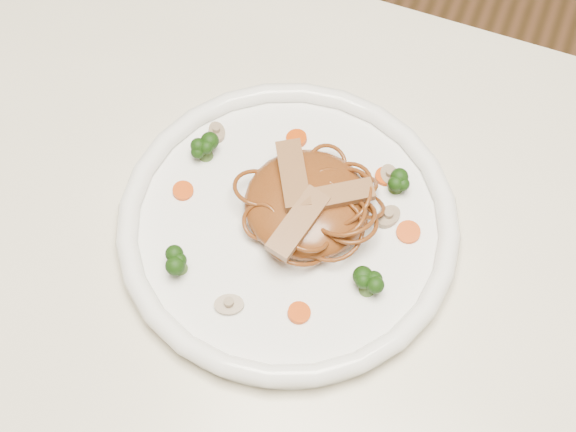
% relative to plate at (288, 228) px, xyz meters
% --- Properties ---
extents(table, '(1.20, 0.80, 0.75)m').
position_rel_plate_xyz_m(table, '(0.08, -0.10, -0.11)').
color(table, white).
rests_on(table, ground).
extents(plate, '(0.36, 0.36, 0.02)m').
position_rel_plate_xyz_m(plate, '(0.00, 0.00, 0.00)').
color(plate, white).
rests_on(plate, table).
extents(noodle_mound, '(0.13, 0.13, 0.04)m').
position_rel_plate_xyz_m(noodle_mound, '(0.01, 0.02, 0.02)').
color(noodle_mound, brown).
rests_on(noodle_mound, plate).
extents(chicken_a, '(0.06, 0.05, 0.01)m').
position_rel_plate_xyz_m(chicken_a, '(0.04, 0.02, 0.04)').
color(chicken_a, '#A1734C').
rests_on(chicken_a, noodle_mound).
extents(chicken_b, '(0.05, 0.07, 0.01)m').
position_rel_plate_xyz_m(chicken_b, '(-0.01, 0.03, 0.05)').
color(chicken_b, '#A1734C').
rests_on(chicken_b, noodle_mound).
extents(chicken_c, '(0.04, 0.07, 0.01)m').
position_rel_plate_xyz_m(chicken_c, '(0.02, -0.02, 0.05)').
color(chicken_c, '#A1734C').
rests_on(chicken_c, noodle_mound).
extents(broccoli_0, '(0.03, 0.03, 0.03)m').
position_rel_plate_xyz_m(broccoli_0, '(0.08, 0.07, 0.02)').
color(broccoli_0, '#18380B').
rests_on(broccoli_0, plate).
extents(broccoli_1, '(0.03, 0.03, 0.03)m').
position_rel_plate_xyz_m(broccoli_1, '(-0.10, 0.04, 0.02)').
color(broccoli_1, '#18380B').
rests_on(broccoli_1, plate).
extents(broccoli_2, '(0.03, 0.03, 0.03)m').
position_rel_plate_xyz_m(broccoli_2, '(-0.07, -0.08, 0.02)').
color(broccoli_2, '#18380B').
rests_on(broccoli_2, plate).
extents(broccoli_3, '(0.03, 0.03, 0.03)m').
position_rel_plate_xyz_m(broccoli_3, '(0.09, -0.04, 0.02)').
color(broccoli_3, '#18380B').
rests_on(broccoli_3, plate).
extents(carrot_0, '(0.02, 0.02, 0.00)m').
position_rel_plate_xyz_m(carrot_0, '(0.07, 0.08, 0.01)').
color(carrot_0, '#E84008').
rests_on(carrot_0, plate).
extents(carrot_1, '(0.02, 0.02, 0.00)m').
position_rel_plate_xyz_m(carrot_1, '(-0.10, -0.00, 0.01)').
color(carrot_1, '#E84008').
rests_on(carrot_1, plate).
extents(carrot_2, '(0.03, 0.03, 0.00)m').
position_rel_plate_xyz_m(carrot_2, '(0.10, 0.03, 0.01)').
color(carrot_2, '#E84008').
rests_on(carrot_2, plate).
extents(carrot_3, '(0.02, 0.02, 0.00)m').
position_rel_plate_xyz_m(carrot_3, '(-0.03, 0.09, 0.01)').
color(carrot_3, '#E84008').
rests_on(carrot_3, plate).
extents(carrot_4, '(0.02, 0.02, 0.00)m').
position_rel_plate_xyz_m(carrot_4, '(0.04, -0.08, 0.01)').
color(carrot_4, '#E84008').
rests_on(carrot_4, plate).
extents(mushroom_0, '(0.03, 0.03, 0.01)m').
position_rel_plate_xyz_m(mushroom_0, '(-0.02, -0.09, 0.01)').
color(mushroom_0, tan).
rests_on(mushroom_0, plate).
extents(mushroom_1, '(0.03, 0.03, 0.01)m').
position_rel_plate_xyz_m(mushroom_1, '(0.08, 0.04, 0.01)').
color(mushroom_1, tan).
rests_on(mushroom_1, plate).
extents(mushroom_2, '(0.03, 0.03, 0.01)m').
position_rel_plate_xyz_m(mushroom_2, '(-0.10, 0.07, 0.01)').
color(mushroom_2, tan).
rests_on(mushroom_2, plate).
extents(mushroom_3, '(0.03, 0.03, 0.01)m').
position_rel_plate_xyz_m(mushroom_3, '(0.07, 0.08, 0.01)').
color(mushroom_3, tan).
rests_on(mushroom_3, plate).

